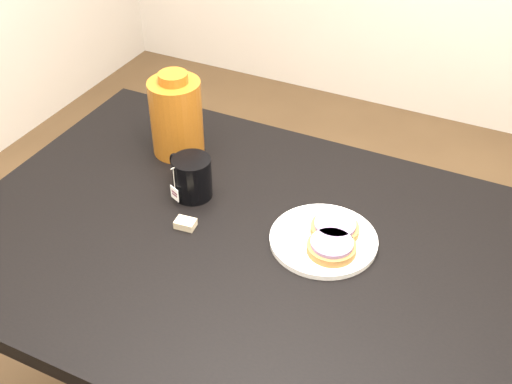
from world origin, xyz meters
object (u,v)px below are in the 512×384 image
(table, at_px, (269,275))
(plate, at_px, (324,239))
(bagel_back, at_px, (335,228))
(bagel_front, at_px, (332,247))
(bagel_package, at_px, (176,116))
(teabag_pouch, at_px, (185,224))
(mug, at_px, (192,177))

(table, relative_size, plate, 5.97)
(table, xyz_separation_m, bagel_back, (0.11, 0.09, 0.11))
(plate, bearing_deg, table, -146.25)
(bagel_front, xyz_separation_m, bagel_package, (-0.50, 0.20, 0.08))
(table, xyz_separation_m, bagel_package, (-0.37, 0.24, 0.19))
(plate, xyz_separation_m, bagel_front, (0.03, -0.03, 0.02))
(teabag_pouch, relative_size, bagel_package, 0.20)
(bagel_front, bearing_deg, mug, 171.47)
(plate, xyz_separation_m, bagel_back, (0.01, 0.03, 0.02))
(table, distance_m, bagel_package, 0.48)
(bagel_package, bearing_deg, bagel_back, -16.53)
(bagel_back, xyz_separation_m, bagel_package, (-0.48, 0.14, 0.08))
(plate, bearing_deg, bagel_front, -47.82)
(plate, relative_size, bagel_back, 1.82)
(plate, xyz_separation_m, bagel_package, (-0.47, 0.17, 0.09))
(plate, relative_size, bagel_front, 1.58)
(bagel_front, height_order, teabag_pouch, bagel_front)
(plate, bearing_deg, mug, 176.12)
(table, bearing_deg, plate, 33.75)
(bagel_back, xyz_separation_m, teabag_pouch, (-0.31, -0.11, -0.02))
(bagel_front, relative_size, bagel_package, 0.67)
(bagel_back, xyz_separation_m, bagel_front, (0.01, -0.06, 0.00))
(mug, height_order, teabag_pouch, mug)
(plate, height_order, bagel_package, bagel_package)
(bagel_package, bearing_deg, plate, -19.99)
(plate, xyz_separation_m, teabag_pouch, (-0.30, -0.09, 0.00))
(table, xyz_separation_m, bagel_front, (0.13, 0.03, 0.11))
(teabag_pouch, bearing_deg, table, 6.09)
(bagel_back, height_order, teabag_pouch, bagel_back)
(table, bearing_deg, bagel_front, 14.49)
(bagel_package, bearing_deg, table, -32.45)
(table, xyz_separation_m, mug, (-0.24, 0.09, 0.13))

